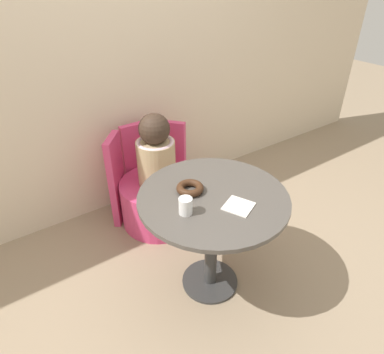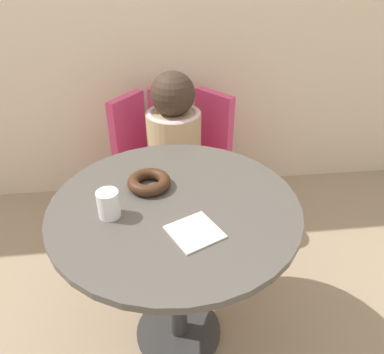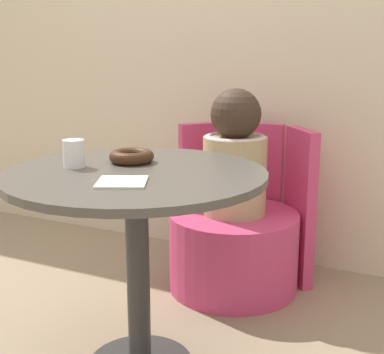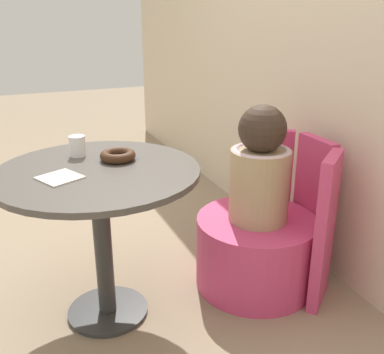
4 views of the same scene
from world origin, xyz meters
The scene contains 8 objects.
ground_plane centered at (0.00, 0.00, 0.00)m, with size 12.00×12.00×0.00m, color gray.
round_table centered at (0.06, -0.04, 0.55)m, with size 0.83×0.83×0.69m.
tub_chair centered at (0.11, 0.69, 0.18)m, with size 0.58×0.58×0.35m.
booth_backrest centered at (0.11, 0.93, 0.36)m, with size 0.68×0.25×0.71m.
child_figure centered at (0.11, 0.69, 0.60)m, with size 0.28×0.28×0.55m.
donut centered at (-0.02, 0.07, 0.71)m, with size 0.15×0.15×0.04m.
cup centered at (-0.15, -0.08, 0.73)m, with size 0.07×0.07×0.09m.
paper_napkin centered at (0.11, -0.19, 0.69)m, with size 0.19×0.19×0.01m.
Camera 2 is at (-0.00, -1.02, 1.43)m, focal length 35.00 mm.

